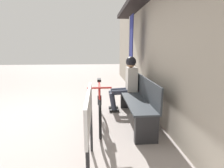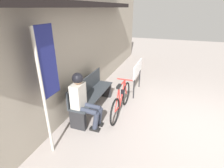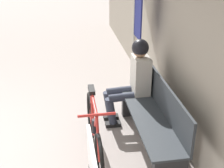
% 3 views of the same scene
% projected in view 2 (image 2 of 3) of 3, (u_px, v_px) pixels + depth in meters
% --- Properties ---
extents(ground_plane, '(24.00, 24.00, 0.00)m').
position_uv_depth(ground_plane, '(197.00, 131.00, 3.75)').
color(ground_plane, gray).
extents(storefront_wall, '(12.00, 0.56, 3.20)m').
position_uv_depth(storefront_wall, '(71.00, 45.00, 3.97)').
color(storefront_wall, '#9E9384').
rests_on(storefront_wall, ground_plane).
extents(park_bench_near, '(1.71, 0.42, 0.86)m').
position_uv_depth(park_bench_near, '(91.00, 95.00, 4.38)').
color(park_bench_near, '#2D3338').
rests_on(park_bench_near, ground_plane).
extents(bicycle, '(1.58, 0.40, 0.85)m').
position_uv_depth(bicycle, '(121.00, 100.00, 4.27)').
color(bicycle, black).
rests_on(bicycle, ground_plane).
extents(person_seated, '(0.34, 0.63, 1.24)m').
position_uv_depth(person_seated, '(82.00, 97.00, 3.67)').
color(person_seated, '#2D3342').
rests_on(person_seated, ground_plane).
extents(banner_pole, '(0.45, 0.05, 2.22)m').
position_uv_depth(banner_pole, '(46.00, 76.00, 2.80)').
color(banner_pole, '#B7B2A8').
rests_on(banner_pole, ground_plane).
extents(signboard, '(1.07, 0.04, 0.97)m').
position_uv_depth(signboard, '(138.00, 70.00, 5.19)').
color(signboard, '#232326').
rests_on(signboard, ground_plane).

